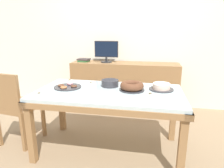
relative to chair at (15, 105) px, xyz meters
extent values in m
plane|color=#997F60|center=(1.17, 0.08, -0.52)|extent=(12.00, 12.00, 0.00)
cube|color=silver|center=(1.17, 1.76, 0.78)|extent=(8.00, 0.10, 2.60)
cube|color=silver|center=(1.17, 0.08, 0.21)|extent=(1.64, 0.87, 0.04)
cube|color=olive|center=(1.17, -0.33, 0.16)|extent=(1.67, 0.08, 0.06)
cube|color=olive|center=(1.17, 0.49, 0.16)|extent=(1.67, 0.08, 0.06)
cube|color=olive|center=(0.37, 0.08, 0.16)|extent=(0.08, 0.90, 0.06)
cube|color=olive|center=(1.96, 0.08, 0.16)|extent=(0.08, 0.90, 0.06)
cube|color=olive|center=(0.39, -0.31, -0.18)|extent=(0.07, 0.07, 0.69)
cube|color=olive|center=(1.94, -0.31, -0.18)|extent=(0.07, 0.07, 0.69)
cube|color=olive|center=(0.39, 0.47, -0.18)|extent=(0.07, 0.07, 0.69)
cube|color=olive|center=(1.94, 0.47, -0.18)|extent=(0.07, 0.07, 0.69)
cube|color=olive|center=(0.01, 0.07, -0.05)|extent=(0.47, 0.47, 0.04)
cube|color=olive|center=(-0.02, -0.11, 0.19)|extent=(0.40, 0.09, 0.45)
cube|color=olive|center=(0.22, 0.24, -0.30)|extent=(0.05, 0.05, 0.45)
cube|color=olive|center=(-0.15, 0.29, -0.30)|extent=(0.05, 0.05, 0.45)
cube|color=olive|center=(0.17, -0.14, -0.30)|extent=(0.05, 0.05, 0.45)
cube|color=olive|center=(1.17, 1.46, -0.10)|extent=(1.90, 0.44, 0.86)
cylinder|color=#262628|center=(0.84, 1.46, 0.34)|extent=(0.20, 0.20, 0.02)
cylinder|color=#262628|center=(0.84, 1.46, 0.39)|extent=(0.04, 0.04, 0.09)
cube|color=#262628|center=(0.84, 1.46, 0.57)|extent=(0.42, 0.02, 0.28)
cube|color=black|center=(0.84, 1.44, 0.57)|extent=(0.40, 0.00, 0.26)
cube|color=#2D6638|center=(0.41, 1.46, 0.35)|extent=(0.19, 0.17, 0.03)
cube|color=#3F3838|center=(0.41, 1.46, 0.38)|extent=(0.22, 0.20, 0.03)
cylinder|color=#333338|center=(1.75, 0.24, 0.23)|extent=(0.28, 0.28, 0.01)
cylinder|color=beige|center=(1.75, 0.24, 0.27)|extent=(0.20, 0.20, 0.06)
cylinder|color=white|center=(1.75, 0.24, 0.30)|extent=(0.19, 0.19, 0.01)
cylinder|color=#333338|center=(1.42, 0.15, 0.23)|extent=(0.29, 0.29, 0.01)
torus|color=brown|center=(1.42, 0.15, 0.28)|extent=(0.27, 0.27, 0.08)
cylinder|color=#333338|center=(0.65, 0.12, 0.23)|extent=(0.32, 0.32, 0.01)
torus|color=brown|center=(0.74, 0.11, 0.25)|extent=(0.07, 0.07, 0.02)
torus|color=pink|center=(0.65, 0.20, 0.25)|extent=(0.07, 0.07, 0.03)
torus|color=brown|center=(0.57, 0.11, 0.25)|extent=(0.07, 0.07, 0.02)
torus|color=#B27042|center=(0.64, 0.04, 0.25)|extent=(0.08, 0.08, 0.02)
cylinder|color=#333338|center=(1.14, 0.27, 0.23)|extent=(0.21, 0.21, 0.01)
cylinder|color=#333338|center=(1.14, 0.27, 0.24)|extent=(0.21, 0.21, 0.01)
cylinder|color=#333338|center=(1.14, 0.27, 0.25)|extent=(0.21, 0.21, 0.01)
cylinder|color=#333338|center=(1.14, 0.27, 0.26)|extent=(0.21, 0.21, 0.01)
cylinder|color=#333338|center=(1.14, 0.27, 0.27)|extent=(0.21, 0.21, 0.01)
cylinder|color=#333338|center=(1.14, 0.27, 0.28)|extent=(0.21, 0.21, 0.01)
cylinder|color=#333338|center=(1.14, 0.27, 0.29)|extent=(0.21, 0.21, 0.01)
cylinder|color=#333338|center=(1.14, 0.27, 0.30)|extent=(0.21, 0.21, 0.01)
cylinder|color=silver|center=(0.46, -0.19, 0.24)|extent=(0.04, 0.04, 0.02)
cylinder|color=white|center=(0.46, -0.19, 0.24)|extent=(0.03, 0.03, 0.00)
cone|color=#F9B74C|center=(0.46, -0.19, 0.25)|extent=(0.01, 0.01, 0.02)
cylinder|color=silver|center=(1.62, 0.02, 0.24)|extent=(0.04, 0.04, 0.02)
cylinder|color=white|center=(1.62, 0.02, 0.24)|extent=(0.03, 0.03, 0.00)
cone|color=#F9B74C|center=(1.62, 0.02, 0.25)|extent=(0.01, 0.01, 0.02)
cylinder|color=silver|center=(0.88, 0.36, 0.24)|extent=(0.04, 0.04, 0.02)
cylinder|color=white|center=(0.88, 0.36, 0.24)|extent=(0.03, 0.03, 0.00)
cone|color=#F9B74C|center=(0.88, 0.36, 0.25)|extent=(0.01, 0.01, 0.02)
cylinder|color=silver|center=(0.55, 0.42, 0.24)|extent=(0.04, 0.04, 0.02)
cylinder|color=white|center=(0.55, 0.42, 0.24)|extent=(0.03, 0.03, 0.00)
cone|color=#F9B74C|center=(0.55, 0.42, 0.25)|extent=(0.01, 0.01, 0.02)
camera|label=1|loc=(1.61, -2.03, 0.89)|focal=32.00mm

